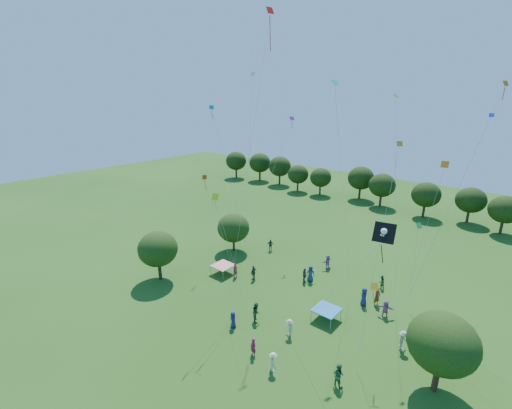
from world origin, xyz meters
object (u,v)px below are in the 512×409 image
(near_tree_north, at_px, (233,228))
(red_high_kite, at_px, (262,73))
(tent_red_stripe, at_px, (223,265))
(tent_blue, at_px, (326,310))
(pirate_kite, at_px, (381,236))
(near_tree_east, at_px, (443,343))
(near_tree_west, at_px, (158,249))

(near_tree_north, relative_size, red_high_kite, 0.20)
(near_tree_north, distance_m, red_high_kite, 20.84)
(tent_red_stripe, bearing_deg, red_high_kite, 12.78)
(tent_red_stripe, bearing_deg, tent_blue, -0.04)
(tent_red_stripe, bearing_deg, pirate_kite, -18.69)
(tent_blue, relative_size, pirate_kite, 0.19)
(near_tree_north, height_order, near_tree_east, near_tree_east)
(near_tree_east, bearing_deg, tent_red_stripe, 174.39)
(near_tree_east, xyz_separation_m, tent_blue, (-9.83, 2.29, -2.93))
(near_tree_north, distance_m, tent_red_stripe, 6.78)
(near_tree_north, bearing_deg, tent_red_stripe, -57.92)
(near_tree_north, height_order, red_high_kite, red_high_kite)
(tent_blue, bearing_deg, red_high_kite, 172.78)
(near_tree_north, bearing_deg, red_high_kite, -27.77)
(tent_red_stripe, height_order, red_high_kite, red_high_kite)
(tent_red_stripe, relative_size, red_high_kite, 0.08)
(near_tree_west, relative_size, near_tree_east, 0.94)
(tent_blue, bearing_deg, near_tree_west, -163.23)
(near_tree_west, xyz_separation_m, red_high_kite, (9.40, 6.56, 18.18))
(near_tree_north, bearing_deg, tent_blue, -17.79)
(near_tree_west, height_order, red_high_kite, red_high_kite)
(red_high_kite, bearing_deg, pirate_kite, -27.42)
(near_tree_north, relative_size, pirate_kite, 0.44)
(near_tree_north, xyz_separation_m, red_high_kite, (8.23, -4.33, 18.64))
(near_tree_east, bearing_deg, near_tree_west, -173.52)
(near_tree_east, bearing_deg, near_tree_north, 163.90)
(pirate_kite, bearing_deg, near_tree_east, 52.47)
(near_tree_north, distance_m, pirate_kite, 27.84)
(near_tree_west, xyz_separation_m, near_tree_east, (27.94, 3.17, 0.24))
(near_tree_west, height_order, tent_red_stripe, near_tree_west)
(near_tree_west, xyz_separation_m, near_tree_north, (1.17, 10.90, -0.46))
(near_tree_east, xyz_separation_m, pirate_kite, (-3.42, -4.45, 8.34))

